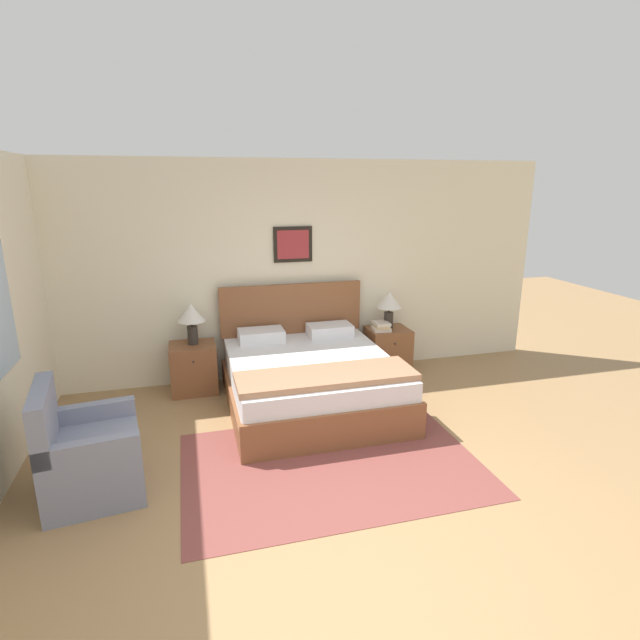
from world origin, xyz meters
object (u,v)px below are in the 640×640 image
object	(u,v)px
armchair	(87,456)
nightstand_by_door	(388,350)
bed	(310,379)
nightstand_near_window	(194,368)
table_lamp_near_window	(191,315)
table_lamp_by_door	(389,302)

from	to	relation	value
armchair	nightstand_by_door	xyz separation A→B (m)	(3.23, 1.80, -0.03)
bed	nightstand_near_window	distance (m)	1.40
nightstand_by_door	table_lamp_near_window	xyz separation A→B (m)	(-2.37, 0.02, 0.62)
bed	table_lamp_by_door	world-z (taller)	bed
armchair	nightstand_by_door	distance (m)	3.69
nightstand_near_window	nightstand_by_door	size ratio (longest dim) A/B	1.00
armchair	nightstand_by_door	bearing A→B (deg)	111.47
bed	armchair	xyz separation A→B (m)	(-2.03, -1.06, 0.00)
table_lamp_near_window	nightstand_by_door	bearing A→B (deg)	-0.48
bed	armchair	size ratio (longest dim) A/B	2.15
nightstand_near_window	nightstand_by_door	world-z (taller)	same
table_lamp_by_door	armchair	bearing A→B (deg)	-150.65
armchair	table_lamp_near_window	bearing A→B (deg)	147.18
nightstand_by_door	table_lamp_near_window	distance (m)	2.45
nightstand_near_window	table_lamp_near_window	xyz separation A→B (m)	(0.01, 0.02, 0.62)
bed	nightstand_near_window	xyz separation A→B (m)	(-1.19, 0.73, -0.03)
armchair	table_lamp_near_window	world-z (taller)	table_lamp_near_window
armchair	table_lamp_near_window	size ratio (longest dim) A/B	1.92
bed	armchair	bearing A→B (deg)	-152.36
table_lamp_near_window	table_lamp_by_door	size ratio (longest dim) A/B	1.00
table_lamp_near_window	table_lamp_by_door	distance (m)	2.38
nightstand_by_door	table_lamp_near_window	bearing A→B (deg)	179.52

